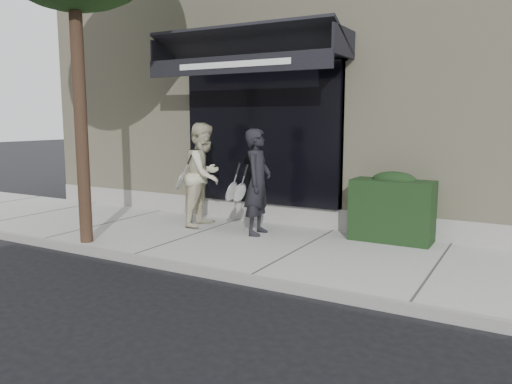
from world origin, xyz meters
The scene contains 7 objects.
ground centered at (0.00, 0.00, 0.00)m, with size 80.00×80.00×0.00m, color black.
sidewalk centered at (0.00, 0.00, 0.06)m, with size 20.00×3.00×0.12m, color gray.
curb centered at (0.00, -1.55, 0.07)m, with size 20.00×0.10×0.14m, color gray.
building_facade centered at (-0.01, 4.96, 2.74)m, with size 14.30×8.04×5.64m.
hedge centered at (1.10, 1.25, 0.66)m, with size 1.30×0.70×1.14m.
pedestrian_front centered at (-1.04, 0.54, 1.03)m, with size 0.69×0.85×1.82m.
pedestrian_back centered at (-2.26, 0.69, 1.07)m, with size 0.81×1.03×1.91m.
Camera 1 is at (3.08, -6.84, 2.10)m, focal length 35.00 mm.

